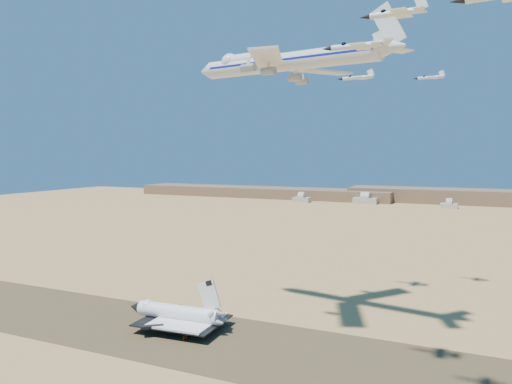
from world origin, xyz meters
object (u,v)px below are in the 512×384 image
at_px(crew_c, 186,337).
at_px(chase_jet_e, 357,78).
at_px(chase_jet_a, 355,46).
at_px(crew_a, 185,332).
at_px(chase_jet_f, 430,77).
at_px(crew_b, 184,338).
at_px(carrier_747, 281,62).
at_px(shuttle, 178,314).
at_px(chase_jet_b, 395,13).

distance_m(crew_c, chase_jet_e, 126.10).
distance_m(chase_jet_a, chase_jet_e, 86.01).
xyz_separation_m(crew_a, chase_jet_f, (70.60, 90.81, 96.48)).
bearing_deg(chase_jet_f, crew_b, -118.32).
relative_size(crew_c, chase_jet_f, 0.13).
relative_size(carrier_747, chase_jet_f, 6.07).
bearing_deg(crew_a, chase_jet_f, -26.48).
relative_size(shuttle, chase_jet_b, 2.66).
relative_size(shuttle, chase_jet_f, 2.83).
relative_size(chase_jet_a, chase_jet_f, 1.20).
distance_m(shuttle, chase_jet_a, 112.18).
distance_m(crew_a, crew_b, 5.03).
xyz_separation_m(crew_b, chase_jet_a, (60.18, -10.36, 90.76)).
bearing_deg(carrier_747, chase_jet_a, -38.92).
height_order(shuttle, crew_a, shuttle).
bearing_deg(chase_jet_b, chase_jet_e, 112.03).
relative_size(crew_a, crew_b, 1.12).
relative_size(crew_b, chase_jet_a, 0.10).
bearing_deg(crew_a, shuttle, 63.25).
bearing_deg(chase_jet_b, crew_b, 163.21).
distance_m(crew_b, crew_c, 1.10).
bearing_deg(crew_c, chase_jet_b, -165.70).
height_order(crew_a, chase_jet_a, chase_jet_a).
xyz_separation_m(crew_b, chase_jet_b, (73.23, -28.08, 93.20)).
bearing_deg(chase_jet_b, chase_jet_f, 96.61).
distance_m(carrier_747, chase_jet_b, 78.13).
xyz_separation_m(crew_c, chase_jet_e, (40.46, 72.19, 95.15)).
bearing_deg(crew_c, crew_b, 117.97).
distance_m(shuttle, crew_a, 8.77).
bearing_deg(chase_jet_b, crew_c, 162.43).
xyz_separation_m(carrier_747, chase_jet_b, (50.43, -59.60, -2.99)).
bearing_deg(chase_jet_f, chase_jet_a, -87.00).
xyz_separation_m(crew_a, chase_jet_e, (43.19, 68.96, 95.13)).
height_order(chase_jet_a, chase_jet_e, chase_jet_e).
xyz_separation_m(shuttle, chase_jet_a, (68.81, -19.42, 86.45)).
bearing_deg(crew_b, carrier_747, -43.04).
height_order(shuttle, crew_b, shuttle).
relative_size(carrier_747, crew_c, 46.73).
bearing_deg(crew_a, crew_b, -137.80).
bearing_deg(shuttle, chase_jet_a, -19.36).
xyz_separation_m(shuttle, chase_jet_e, (49.24, 64.21, 90.91)).
height_order(shuttle, carrier_747, carrier_747).
relative_size(chase_jet_b, chase_jet_f, 1.06).
relative_size(crew_c, chase_jet_e, 0.11).
distance_m(shuttle, crew_c, 12.59).
xyz_separation_m(chase_jet_b, chase_jet_f, (-5.20, 123.21, 3.38)).
bearing_deg(crew_b, chase_jet_a, -106.92).
relative_size(shuttle, carrier_747, 0.47).
relative_size(chase_jet_b, chase_jet_e, 0.90).
distance_m(carrier_747, crew_a, 103.04).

